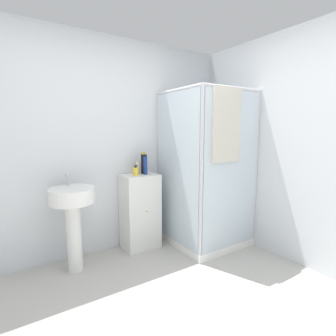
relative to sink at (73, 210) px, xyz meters
name	(u,v)px	position (x,y,z in m)	size (l,w,h in m)	color
wall_back	(98,147)	(0.39, 0.32, 0.60)	(6.40, 0.06, 2.50)	silver
wall_right	(328,151)	(2.09, -1.38, 0.60)	(0.06, 6.40, 2.50)	silver
shower_enclosure	(205,203)	(1.54, -0.25, -0.11)	(0.90, 0.93, 1.91)	white
vanity_cabinet	(140,211)	(0.82, 0.12, -0.19)	(0.43, 0.34, 0.92)	silver
sink	(73,210)	(0.00, 0.00, 0.00)	(0.44, 0.44, 1.01)	white
soap_dispenser	(136,171)	(0.76, 0.11, 0.32)	(0.07, 0.07, 0.12)	yellow
shampoo_bottle_tall_black	(144,163)	(0.89, 0.15, 0.39)	(0.06, 0.06, 0.26)	black
shampoo_bottle_blue	(145,165)	(0.88, 0.09, 0.38)	(0.05, 0.05, 0.24)	navy
lotion_bottle_white	(138,167)	(0.83, 0.18, 0.35)	(0.05, 0.05, 0.18)	beige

